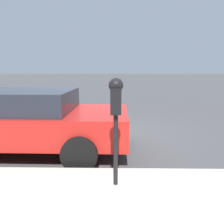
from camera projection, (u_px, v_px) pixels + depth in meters
name	position (u px, v px, depth m)	size (l,w,h in m)	color
ground_plane	(94.00, 138.00, 5.74)	(220.00, 220.00, 0.00)	#424244
parking_meter	(116.00, 105.00, 2.84)	(0.21, 0.19, 1.47)	black
car_red	(20.00, 119.00, 4.67)	(2.19, 4.51, 1.33)	#B21E19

